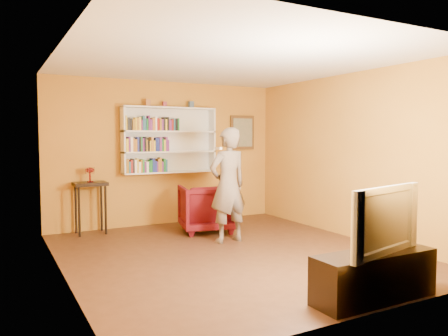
{
  "coord_description": "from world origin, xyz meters",
  "views": [
    {
      "loc": [
        -2.98,
        -5.34,
        1.65
      ],
      "look_at": [
        0.3,
        0.75,
        1.16
      ],
      "focal_mm": 35.0,
      "sensor_mm": 36.0,
      "label": 1
    }
  ],
  "objects": [
    {
      "name": "room_shell",
      "position": [
        0.0,
        0.0,
        1.02
      ],
      "size": [
        5.3,
        5.8,
        2.88
      ],
      "color": "#402514",
      "rests_on": "ground"
    },
    {
      "name": "bookshelf",
      "position": [
        0.0,
        2.41,
        1.59
      ],
      "size": [
        1.8,
        0.29,
        1.23
      ],
      "color": "white",
      "rests_on": "room_shell"
    },
    {
      "name": "books_row_lower",
      "position": [
        -0.48,
        2.3,
        1.13
      ],
      "size": [
        0.77,
        0.19,
        0.27
      ],
      "color": "#9E701C",
      "rests_on": "bookshelf"
    },
    {
      "name": "books_row_middle",
      "position": [
        -0.47,
        2.31,
        1.52
      ],
      "size": [
        0.8,
        0.19,
        0.27
      ],
      "color": "yellow",
      "rests_on": "bookshelf"
    },
    {
      "name": "books_row_upper",
      "position": [
        -0.37,
        2.3,
        1.89
      ],
      "size": [
        1.01,
        0.19,
        0.27
      ],
      "color": "yellow",
      "rests_on": "bookshelf"
    },
    {
      "name": "ornament_left",
      "position": [
        -0.42,
        2.35,
        2.28
      ],
      "size": [
        0.09,
        0.09,
        0.12
      ],
      "primitive_type": "cube",
      "color": "#975A2B",
      "rests_on": "bookshelf"
    },
    {
      "name": "ornament_centre",
      "position": [
        -0.09,
        2.35,
        2.26
      ],
      "size": [
        0.07,
        0.07,
        0.1
      ],
      "primitive_type": "cube",
      "color": "#8F2F3E",
      "rests_on": "bookshelf"
    },
    {
      "name": "ornament_right",
      "position": [
        0.44,
        2.35,
        2.28
      ],
      "size": [
        0.09,
        0.09,
        0.12
      ],
      "primitive_type": "cube",
      "color": "#42576E",
      "rests_on": "bookshelf"
    },
    {
      "name": "framed_painting",
      "position": [
        1.65,
        2.46,
        1.75
      ],
      "size": [
        0.55,
        0.05,
        0.7
      ],
      "color": "#513417",
      "rests_on": "room_shell"
    },
    {
      "name": "console_table",
      "position": [
        -1.49,
        2.25,
        0.74
      ],
      "size": [
        0.54,
        0.41,
        0.89
      ],
      "color": "black",
      "rests_on": "ground"
    },
    {
      "name": "ruby_lustre",
      "position": [
        -1.49,
        2.25,
        1.07
      ],
      "size": [
        0.16,
        0.16,
        0.25
      ],
      "color": "maroon",
      "rests_on": "console_table"
    },
    {
      "name": "armchair",
      "position": [
        0.34,
        1.47,
        0.41
      ],
      "size": [
        1.07,
        1.09,
        0.82
      ],
      "primitive_type": "imported",
      "rotation": [
        0.0,
        0.0,
        2.91
      ],
      "color": "#42040E",
      "rests_on": "ground"
    },
    {
      "name": "person",
      "position": [
        0.3,
        0.62,
        0.9
      ],
      "size": [
        0.7,
        0.49,
        1.8
      ],
      "primitive_type": "imported",
      "rotation": [
        0.0,
        0.0,
        3.24
      ],
      "color": "#695B4D",
      "rests_on": "ground"
    },
    {
      "name": "game_remote",
      "position": [
        -0.0,
        0.36,
        1.49
      ],
      "size": [
        0.04,
        0.15,
        0.04
      ],
      "primitive_type": "cube",
      "color": "white",
      "rests_on": "person"
    },
    {
      "name": "tv_cabinet",
      "position": [
        0.41,
        -2.25,
        0.25
      ],
      "size": [
        1.37,
        0.41,
        0.49
      ],
      "primitive_type": "cube",
      "color": "black",
      "rests_on": "ground"
    },
    {
      "name": "television",
      "position": [
        0.41,
        -2.25,
        0.83
      ],
      "size": [
        1.18,
        0.42,
        0.68
      ],
      "primitive_type": "imported",
      "rotation": [
        0.0,
        0.0,
        0.23
      ],
      "color": "black",
      "rests_on": "tv_cabinet"
    }
  ]
}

